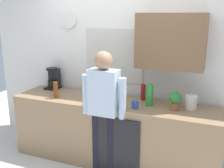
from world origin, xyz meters
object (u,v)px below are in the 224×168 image
at_px(bottle_clear_soda, 149,95).
at_px(dish_soap, 91,89).
at_px(cup_blue_mug, 135,104).
at_px(coffee_maker, 53,79).
at_px(cup_yellow_cup, 172,100).
at_px(storage_canister, 191,102).
at_px(bottle_red_vinegar, 143,92).
at_px(person_at_sink, 104,104).
at_px(potted_plant, 175,100).
at_px(bottle_amber_beer, 56,90).

bearing_deg(bottle_clear_soda, dish_soap, 170.41).
relative_size(bottle_clear_soda, cup_blue_mug, 2.80).
height_order(cup_blue_mug, dish_soap, dish_soap).
distance_m(coffee_maker, cup_yellow_cup, 1.84).
height_order(cup_blue_mug, storage_canister, storage_canister).
xyz_separation_m(bottle_red_vinegar, person_at_sink, (-0.36, -0.51, -0.05)).
bearing_deg(potted_plant, cup_yellow_cup, 106.14).
bearing_deg(potted_plant, person_at_sink, -160.86).
bearing_deg(cup_blue_mug, coffee_maker, 165.02).
xyz_separation_m(bottle_clear_soda, dish_soap, (-0.89, 0.15, -0.06)).
xyz_separation_m(bottle_red_vinegar, cup_yellow_cup, (0.38, 0.02, -0.07)).
bearing_deg(cup_yellow_cup, person_at_sink, -144.38).
distance_m(cup_blue_mug, person_at_sink, 0.39).
relative_size(bottle_amber_beer, cup_yellow_cup, 2.71).
relative_size(cup_yellow_cup, person_at_sink, 0.05).
relative_size(bottle_clear_soda, potted_plant, 1.22).
distance_m(bottle_red_vinegar, bottle_clear_soda, 0.23).
bearing_deg(cup_blue_mug, potted_plant, 14.82).
distance_m(bottle_red_vinegar, potted_plant, 0.51).
xyz_separation_m(bottle_clear_soda, person_at_sink, (-0.49, -0.32, -0.08)).
distance_m(bottle_clear_soda, cup_blue_mug, 0.23).
height_order(coffee_maker, bottle_clear_soda, coffee_maker).
xyz_separation_m(coffee_maker, cup_yellow_cup, (1.83, -0.02, -0.10)).
bearing_deg(storage_canister, person_at_sink, -158.13).
distance_m(cup_blue_mug, storage_canister, 0.68).
bearing_deg(bottle_clear_soda, person_at_sink, -146.76).
bearing_deg(cup_yellow_cup, bottle_red_vinegar, -177.19).
relative_size(dish_soap, person_at_sink, 0.11).
relative_size(bottle_red_vinegar, bottle_clear_soda, 0.79).
xyz_separation_m(cup_blue_mug, storage_canister, (0.64, 0.24, 0.04)).
xyz_separation_m(cup_yellow_cup, person_at_sink, (-0.74, -0.53, 0.02)).
relative_size(bottle_clear_soda, cup_yellow_cup, 3.29).
relative_size(cup_blue_mug, potted_plant, 0.43).
height_order(cup_blue_mug, cup_yellow_cup, cup_blue_mug).
bearing_deg(person_at_sink, potted_plant, 8.09).
bearing_deg(bottle_amber_beer, dish_soap, 41.27).
height_order(potted_plant, storage_canister, potted_plant).
distance_m(bottle_amber_beer, person_at_sink, 0.80).
bearing_deg(person_at_sink, cup_blue_mug, 13.45).
height_order(bottle_red_vinegar, cup_yellow_cup, bottle_red_vinegar).
bearing_deg(coffee_maker, storage_canister, -4.13).
relative_size(coffee_maker, potted_plant, 1.43).
xyz_separation_m(coffee_maker, bottle_amber_beer, (0.31, -0.41, -0.03)).
distance_m(bottle_clear_soda, storage_canister, 0.51).
xyz_separation_m(bottle_clear_soda, cup_blue_mug, (-0.14, -0.16, -0.09)).
xyz_separation_m(coffee_maker, bottle_red_vinegar, (1.45, -0.03, -0.04)).
xyz_separation_m(bottle_amber_beer, cup_blue_mug, (1.13, 0.02, -0.07)).
bearing_deg(cup_yellow_cup, bottle_clear_soda, -140.16).
height_order(bottle_red_vinegar, storage_canister, bottle_red_vinegar).
distance_m(bottle_amber_beer, storage_canister, 1.79).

